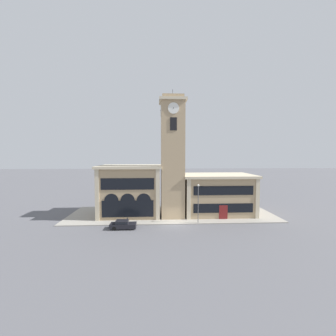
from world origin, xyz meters
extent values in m
plane|color=#56565B|center=(0.00, 0.00, 0.00)|extent=(300.00, 300.00, 0.00)
cube|color=gray|center=(0.00, 6.52, 0.07)|extent=(38.61, 13.05, 0.15)
cube|color=tan|center=(0.00, 4.49, 10.42)|extent=(4.12, 4.12, 20.85)
cube|color=beige|center=(0.00, 4.49, 21.07)|extent=(4.82, 4.82, 0.45)
cube|color=tan|center=(0.00, 4.49, 21.60)|extent=(3.79, 3.79, 0.60)
cylinder|color=#4C4C51|center=(0.00, 4.49, 22.50)|extent=(0.10, 0.10, 1.20)
cylinder|color=silver|center=(0.00, 2.39, 19.39)|extent=(1.91, 0.10, 1.91)
cylinder|color=black|center=(0.00, 2.32, 19.39)|extent=(0.15, 0.04, 0.15)
cylinder|color=silver|center=(-2.11, 4.49, 19.39)|extent=(0.10, 1.91, 1.91)
cylinder|color=black|center=(-2.18, 4.49, 19.39)|extent=(0.04, 0.15, 0.15)
cube|color=black|center=(0.00, 2.40, 16.74)|extent=(1.15, 0.10, 2.20)
cube|color=tan|center=(-7.89, 6.74, 4.50)|extent=(11.07, 8.61, 9.00)
cube|color=beige|center=(-7.89, 6.74, 9.23)|extent=(11.77, 9.31, 0.45)
cube|color=beige|center=(-13.08, 2.38, 4.50)|extent=(0.70, 0.16, 9.00)
cube|color=beige|center=(-2.71, 2.38, 4.50)|extent=(0.70, 0.16, 9.00)
cube|color=black|center=(-7.89, 2.40, 6.48)|extent=(9.08, 0.10, 1.98)
cube|color=black|center=(-7.89, 2.40, 2.16)|extent=(8.86, 0.10, 2.88)
cylinder|color=black|center=(-10.66, 2.39, 3.60)|extent=(2.44, 0.06, 2.44)
cylinder|color=black|center=(-7.89, 2.39, 3.60)|extent=(2.44, 0.06, 2.44)
cylinder|color=black|center=(-5.13, 2.39, 3.60)|extent=(2.44, 0.06, 2.44)
cube|color=tan|center=(8.83, 6.74, 3.62)|extent=(12.95, 8.61, 7.23)
cube|color=beige|center=(8.83, 6.74, 7.46)|extent=(13.65, 9.31, 0.45)
cube|color=beige|center=(2.71, 2.38, 3.62)|extent=(0.70, 0.16, 7.23)
cube|color=beige|center=(14.95, 2.38, 3.62)|extent=(0.70, 0.16, 7.23)
cube|color=black|center=(8.83, 2.40, 5.21)|extent=(10.62, 0.10, 1.59)
cube|color=maroon|center=(8.83, 2.39, 1.30)|extent=(1.50, 0.12, 2.60)
cube|color=black|center=(8.83, 2.40, 2.08)|extent=(10.62, 0.10, 1.62)
cube|color=black|center=(-8.10, -1.58, 0.51)|extent=(4.01, 1.79, 0.68)
cube|color=black|center=(-8.26, -1.58, 1.08)|extent=(1.93, 1.61, 0.46)
cube|color=black|center=(-8.26, -1.58, 1.08)|extent=(1.85, 1.65, 0.34)
cylinder|color=black|center=(-6.86, -0.80, 0.31)|extent=(0.63, 0.22, 0.63)
cylinder|color=black|center=(-6.86, -2.37, 0.31)|extent=(0.63, 0.22, 0.63)
cylinder|color=black|center=(-9.34, -0.80, 0.31)|extent=(0.63, 0.22, 0.63)
cylinder|color=black|center=(-9.34, -2.37, 0.31)|extent=(0.63, 0.22, 0.63)
cylinder|color=#4C4C51|center=(3.99, 0.43, 3.20)|extent=(0.12, 0.12, 6.09)
sphere|color=silver|center=(3.99, 0.43, 6.42)|extent=(0.36, 0.36, 0.36)
cylinder|color=black|center=(-7.70, 0.30, 0.60)|extent=(0.18, 0.18, 0.90)
sphere|color=black|center=(-7.70, 0.30, 1.13)|extent=(0.16, 0.16, 0.16)
camera|label=1|loc=(-2.82, -36.08, 11.47)|focal=24.00mm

